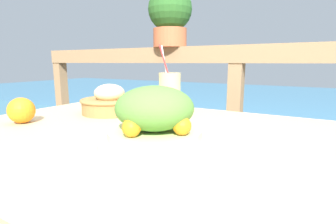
{
  "coord_description": "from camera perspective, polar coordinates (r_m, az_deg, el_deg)",
  "views": [
    {
      "loc": [
        0.37,
        -0.57,
        0.93
      ],
      "look_at": [
        0.03,
        0.01,
        0.8
      ],
      "focal_mm": 28.0,
      "sensor_mm": 36.0,
      "label": 1
    }
  ],
  "objects": [
    {
      "name": "bread_basket",
      "position": [
        1.0,
        -12.53,
        2.1
      ],
      "size": [
        0.22,
        0.22,
        0.11
      ],
      "color": "olive",
      "rests_on": "patio_table"
    },
    {
      "name": "salad_plate",
      "position": [
        0.59,
        -2.91,
        -1.82
      ],
      "size": [
        0.25,
        0.25,
        0.14
      ],
      "color": "silver",
      "rests_on": "patio_table"
    },
    {
      "name": "potted_plant",
      "position": [
        1.58,
        0.45,
        20.41
      ],
      "size": [
        0.25,
        0.25,
        0.33
      ],
      "color": "#B75B38",
      "rests_on": "railing_fence"
    },
    {
      "name": "fork",
      "position": [
        0.52,
        13.69,
        -10.34
      ],
      "size": [
        0.02,
        0.18,
        0.0
      ],
      "color": "silver",
      "rests_on": "patio_table"
    },
    {
      "name": "sea_backdrop",
      "position": [
        3.93,
        23.97,
        -0.48
      ],
      "size": [
        12.0,
        4.0,
        0.45
      ],
      "color": "teal",
      "rests_on": "ground_plane"
    },
    {
      "name": "railing_fence",
      "position": [
        1.41,
        14.47,
        3.77
      ],
      "size": [
        2.8,
        0.08,
        1.01
      ],
      "color": "#937551",
      "rests_on": "ground_plane"
    },
    {
      "name": "knife",
      "position": [
        0.56,
        18.72,
        -9.43
      ],
      "size": [
        0.04,
        0.18,
        0.0
      ],
      "color": "silver",
      "rests_on": "patio_table"
    },
    {
      "name": "drink_glass",
      "position": [
        0.91,
        0.37,
        3.78
      ],
      "size": [
        0.08,
        0.08,
        0.25
      ],
      "color": "#DBCC7F",
      "rests_on": "patio_table"
    },
    {
      "name": "patio_table",
      "position": [
        0.74,
        -2.82,
        -11.52
      ],
      "size": [
        1.24,
        0.85,
        0.74
      ],
      "color": "tan",
      "rests_on": "ground_plane"
    },
    {
      "name": "orange_near_basket",
      "position": [
        0.94,
        -29.29,
        0.3
      ],
      "size": [
        0.08,
        0.08,
        0.08
      ],
      "color": "orange",
      "rests_on": "patio_table"
    }
  ]
}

